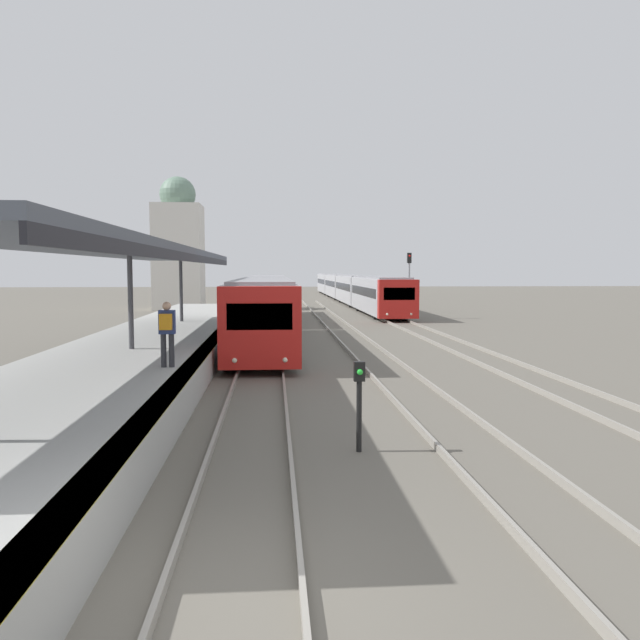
% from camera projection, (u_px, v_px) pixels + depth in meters
% --- Properties ---
extents(ground_plane, '(240.00, 240.00, 0.00)m').
position_uv_depth(ground_plane, '(232.00, 596.00, 6.39)').
color(ground_plane, '#666056').
extents(track_platform_line, '(1.51, 120.00, 0.15)m').
position_uv_depth(track_platform_line, '(232.00, 589.00, 6.39)').
color(track_platform_line, gray).
rests_on(track_platform_line, ground_plane).
extents(track_middle_line, '(1.51, 120.00, 0.15)m').
position_uv_depth(track_middle_line, '(622.00, 574.00, 6.69)').
color(track_middle_line, gray).
rests_on(track_middle_line, ground_plane).
extents(platform_canopy, '(4.00, 26.57, 3.15)m').
position_uv_depth(platform_canopy, '(131.00, 252.00, 19.27)').
color(platform_canopy, '#4C515B').
rests_on(platform_canopy, station_platform).
extents(person_on_platform, '(0.40, 0.40, 1.66)m').
position_uv_depth(person_on_platform, '(167.00, 329.00, 15.71)').
color(person_on_platform, '#2D2D33').
rests_on(person_on_platform, station_platform).
extents(train_near, '(2.60, 30.63, 2.96)m').
position_uv_depth(train_near, '(266.00, 301.00, 34.34)').
color(train_near, red).
rests_on(train_near, ground_plane).
extents(train_far, '(2.58, 55.49, 2.86)m').
position_uv_depth(train_far, '(347.00, 286.00, 66.78)').
color(train_far, red).
rests_on(train_far, ground_plane).
extents(signal_post_near, '(0.20, 0.21, 1.67)m').
position_uv_depth(signal_post_near, '(359.00, 396.00, 11.39)').
color(signal_post_near, black).
rests_on(signal_post_near, ground_plane).
extents(signal_mast_far, '(0.28, 0.29, 4.52)m').
position_uv_depth(signal_mast_far, '(409.00, 277.00, 42.80)').
color(signal_mast_far, gray).
rests_on(signal_mast_far, ground_plane).
extents(distant_domed_building, '(4.00, 4.00, 11.23)m').
position_uv_depth(distant_domed_building, '(179.00, 247.00, 53.04)').
color(distant_domed_building, silver).
rests_on(distant_domed_building, ground_plane).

